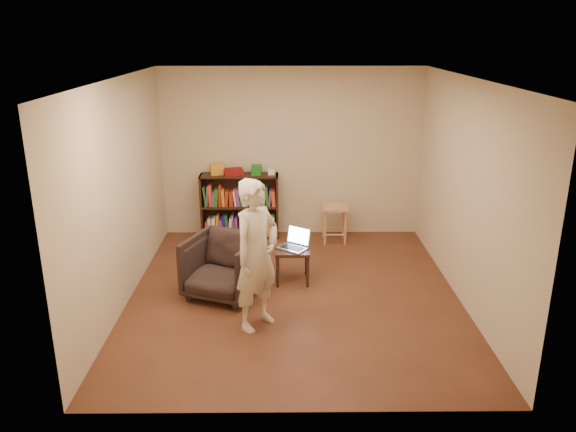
{
  "coord_description": "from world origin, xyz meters",
  "views": [
    {
      "loc": [
        -0.13,
        -6.26,
        3.1
      ],
      "look_at": [
        -0.07,
        0.35,
        0.9
      ],
      "focal_mm": 35.0,
      "sensor_mm": 36.0,
      "label": 1
    }
  ],
  "objects_px": {
    "side_table": "(292,254)",
    "laptop": "(295,243)",
    "stool": "(335,213)",
    "person": "(257,255)",
    "armchair": "(223,266)",
    "bookshelf": "(240,209)"
  },
  "relations": [
    {
      "from": "laptop",
      "to": "person",
      "type": "xyz_separation_m",
      "value": [
        -0.43,
        -1.19,
        0.32
      ]
    },
    {
      "from": "bookshelf",
      "to": "side_table",
      "type": "distance_m",
      "value": 1.87
    },
    {
      "from": "side_table",
      "to": "armchair",
      "type": "bearing_deg",
      "value": -154.86
    },
    {
      "from": "stool",
      "to": "laptop",
      "type": "xyz_separation_m",
      "value": [
        -0.64,
        -1.41,
        0.05
      ]
    },
    {
      "from": "laptop",
      "to": "armchair",
      "type": "bearing_deg",
      "value": -118.9
    },
    {
      "from": "person",
      "to": "stool",
      "type": "bearing_deg",
      "value": 17.9
    },
    {
      "from": "bookshelf",
      "to": "laptop",
      "type": "bearing_deg",
      "value": -63.52
    },
    {
      "from": "bookshelf",
      "to": "stool",
      "type": "height_order",
      "value": "bookshelf"
    },
    {
      "from": "armchair",
      "to": "person",
      "type": "xyz_separation_m",
      "value": [
        0.45,
        -0.76,
        0.45
      ]
    },
    {
      "from": "side_table",
      "to": "laptop",
      "type": "distance_m",
      "value": 0.14
    },
    {
      "from": "bookshelf",
      "to": "armchair",
      "type": "xyz_separation_m",
      "value": [
        -0.05,
        -2.09,
        -0.06
      ]
    },
    {
      "from": "armchair",
      "to": "side_table",
      "type": "bearing_deg",
      "value": 46.77
    },
    {
      "from": "side_table",
      "to": "person",
      "type": "xyz_separation_m",
      "value": [
        -0.4,
        -1.15,
        0.46
      ]
    },
    {
      "from": "armchair",
      "to": "bookshelf",
      "type": "bearing_deg",
      "value": 110.2
    },
    {
      "from": "bookshelf",
      "to": "armchair",
      "type": "distance_m",
      "value": 2.09
    },
    {
      "from": "armchair",
      "to": "laptop",
      "type": "bearing_deg",
      "value": 47.88
    },
    {
      "from": "laptop",
      "to": "side_table",
      "type": "bearing_deg",
      "value": -96.51
    },
    {
      "from": "bookshelf",
      "to": "armchair",
      "type": "relative_size",
      "value": 1.45
    },
    {
      "from": "stool",
      "to": "person",
      "type": "bearing_deg",
      "value": -112.33
    },
    {
      "from": "stool",
      "to": "armchair",
      "type": "xyz_separation_m",
      "value": [
        -1.51,
        -1.85,
        -0.08
      ]
    },
    {
      "from": "stool",
      "to": "person",
      "type": "distance_m",
      "value": 2.84
    },
    {
      "from": "stool",
      "to": "armchair",
      "type": "distance_m",
      "value": 2.39
    }
  ]
}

